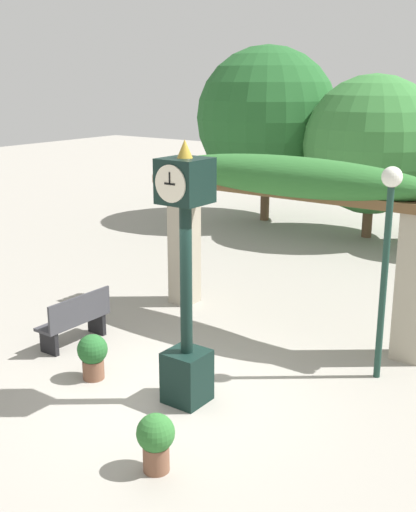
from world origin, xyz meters
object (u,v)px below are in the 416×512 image
object	(u,v)px
lamp_post	(387,236)
pedestal_clock	(186,284)
potted_plant_near_left	(93,354)
park_bench	(76,320)
potted_plant_near_right	(156,439)

from	to	relation	value
lamp_post	pedestal_clock	bearing A→B (deg)	-129.41
potted_plant_near_left	lamp_post	xyz separation A→B (m)	(3.45, 2.57, 1.82)
pedestal_clock	lamp_post	size ratio (longest dim) A/B	1.14
pedestal_clock	potted_plant_near_left	xyz separation A→B (m)	(-1.57, -0.28, -1.34)
pedestal_clock	park_bench	size ratio (longest dim) A/B	2.70
lamp_post	potted_plant_near_right	bearing A→B (deg)	-106.84
potted_plant_near_left	park_bench	bearing A→B (deg)	147.45
potted_plant_near_right	lamp_post	distance (m)	4.37
park_bench	lamp_post	xyz separation A→B (m)	(4.62, 1.82, 1.78)
potted_plant_near_left	lamp_post	bearing A→B (deg)	36.67
pedestal_clock	potted_plant_near_right	size ratio (longest dim) A/B	5.12
pedestal_clock	potted_plant_near_right	world-z (taller)	pedestal_clock
potted_plant_near_left	potted_plant_near_right	distance (m)	2.61
potted_plant_near_left	lamp_post	distance (m)	4.67
potted_plant_near_left	park_bench	distance (m)	1.39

